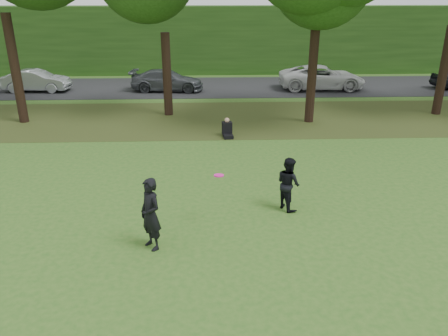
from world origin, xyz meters
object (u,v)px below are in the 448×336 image
(player_left, at_px, (151,214))
(seated_person, at_px, (227,130))
(player_right, at_px, (288,183))
(frisbee, at_px, (219,175))

(player_left, xyz_separation_m, seated_person, (2.29, 8.96, -0.61))
(player_right, distance_m, frisbee, 2.32)
(player_right, height_order, frisbee, player_right)
(frisbee, height_order, seated_person, frisbee)
(player_right, height_order, seated_person, player_right)
(frisbee, bearing_deg, seated_person, 85.63)
(frisbee, relative_size, seated_person, 0.39)
(player_right, bearing_deg, frisbee, 86.96)
(player_left, relative_size, player_right, 1.17)
(player_left, distance_m, player_right, 4.22)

